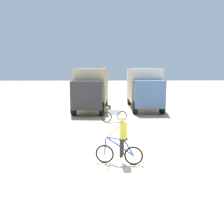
# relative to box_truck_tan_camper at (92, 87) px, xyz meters

# --- Properties ---
(ground_plane) EXTENTS (120.00, 120.00, 0.00)m
(ground_plane) POSITION_rel_box_truck_tan_camper_xyz_m (1.55, -12.17, -1.87)
(ground_plane) COLOR beige
(box_truck_tan_camper) EXTENTS (2.72, 6.87, 3.35)m
(box_truck_tan_camper) POSITION_rel_box_truck_tan_camper_xyz_m (0.00, 0.00, 0.00)
(box_truck_tan_camper) COLOR #CCB78E
(box_truck_tan_camper) RESTS_ON ground
(box_truck_cream_rv) EXTENTS (2.42, 6.76, 3.35)m
(box_truck_cream_rv) POSITION_rel_box_truck_tan_camper_xyz_m (4.36, 0.61, 0.00)
(box_truck_cream_rv) COLOR beige
(box_truck_cream_rv) RESTS_ON ground
(cyclist_orange_shirt) EXTENTS (1.71, 0.57, 1.82)m
(cyclist_orange_shirt) POSITION_rel_box_truck_tan_camper_xyz_m (1.70, -12.29, -1.03)
(cyclist_orange_shirt) COLOR black
(cyclist_orange_shirt) RESTS_ON ground
(bicycle_spare) EXTENTS (1.64, 0.74, 0.97)m
(bicycle_spare) POSITION_rel_box_truck_tan_camper_xyz_m (1.71, -5.00, -1.48)
(bicycle_spare) COLOR black
(bicycle_spare) RESTS_ON ground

